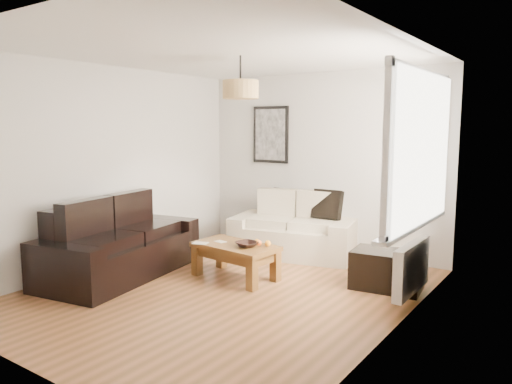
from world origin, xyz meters
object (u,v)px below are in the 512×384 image
Objects in this scene: coffee_table at (235,261)px; loveseat_cream at (294,226)px; sofa_leather at (120,240)px; ottoman at (387,270)px.

loveseat_cream is at bearing 88.78° from coffee_table.
coffee_table is at bearing -70.15° from sofa_leather.
loveseat_cream is 1.36m from coffee_table.
sofa_leather reaches higher than coffee_table.
sofa_leather reaches higher than loveseat_cream.
sofa_leather is 1.99× the size of coffee_table.
loveseat_cream is 2.25× the size of ottoman.
ottoman is (1.64, 0.67, 0.01)m from coffee_table.
ottoman is at bearing -35.79° from loveseat_cream.
sofa_leather is at bearing -154.53° from ottoman.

